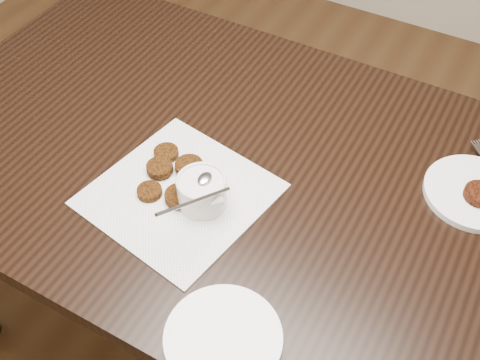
% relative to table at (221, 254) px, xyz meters
% --- Properties ---
extents(table, '(1.38, 0.89, 0.75)m').
position_rel_table_xyz_m(table, '(0.00, 0.00, 0.00)').
color(table, black).
rests_on(table, floor).
extents(napkin, '(0.36, 0.36, 0.00)m').
position_rel_table_xyz_m(napkin, '(-0.00, -0.14, 0.38)').
color(napkin, white).
rests_on(napkin, table).
extents(sauce_ramekin, '(0.14, 0.14, 0.13)m').
position_rel_table_xyz_m(sauce_ramekin, '(0.05, -0.13, 0.44)').
color(sauce_ramekin, white).
rests_on(sauce_ramekin, napkin).
extents(patty_cluster, '(0.24, 0.24, 0.02)m').
position_rel_table_xyz_m(patty_cluster, '(-0.04, -0.11, 0.39)').
color(patty_cluster, '#60300C').
rests_on(patty_cluster, napkin).
extents(plate_with_patty, '(0.28, 0.28, 0.03)m').
position_rel_table_xyz_m(plate_with_patty, '(0.50, 0.15, 0.39)').
color(plate_with_patty, white).
rests_on(plate_with_patty, table).
extents(plate_empty, '(0.25, 0.25, 0.01)m').
position_rel_table_xyz_m(plate_empty, '(0.23, -0.36, 0.38)').
color(plate_empty, white).
rests_on(plate_empty, table).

